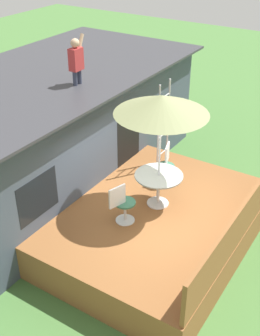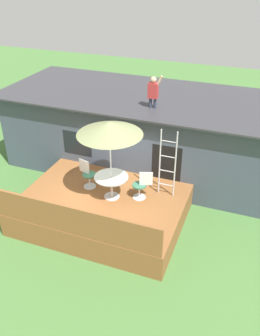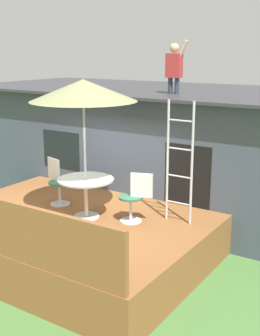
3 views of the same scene
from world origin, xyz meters
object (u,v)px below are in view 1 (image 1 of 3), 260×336
Objects in this scene: step_ladder at (163,125)px; patio_chair_right at (166,165)px; patio_umbrella at (162,105)px; person_figure at (76,58)px; patio_table at (159,181)px; patio_chair_left at (122,204)px.

patio_chair_right is at bearing -145.13° from step_ladder.
patio_umbrella is at bearing -153.94° from step_ladder.
patio_table is at bearing -101.22° from person_figure.
step_ladder is (1.53, 0.75, -1.25)m from patio_umbrella.
patio_chair_left is at bearing -18.59° from patio_chair_right.
patio_table is 3.30m from person_figure.
person_figure is 1.21× the size of patio_chair_left.
step_ladder reaches higher than patio_chair_right.
patio_chair_left is (-2.50, -0.45, -0.64)m from step_ladder.
patio_umbrella is (-0.00, 0.00, 1.76)m from patio_table.
patio_table is at bearing -10.62° from patio_umbrella.
step_ladder is (1.53, 0.75, 0.51)m from patio_table.
patio_table is 1.13× the size of patio_chair_right.
patio_chair_right is (-0.65, -0.45, -0.64)m from step_ladder.
person_figure reaches higher than patio_umbrella.
person_figure is (0.49, 2.46, 0.39)m from patio_umbrella.
person_figure is at bearing 73.15° from patio_chair_left.
patio_chair_left is at bearing -169.75° from step_ladder.
patio_umbrella is at bearing 0.00° from patio_chair_left.
patio_chair_left is (-0.97, 0.30, -1.89)m from patio_umbrella.
patio_umbrella is at bearing -101.22° from person_figure.
patio_chair_left is 1.00× the size of patio_chair_right.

